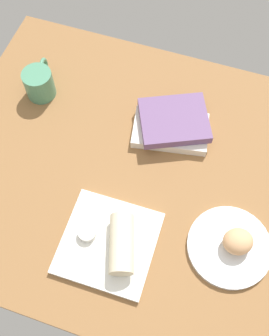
# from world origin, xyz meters

# --- Properties ---
(dining_table) EXTENTS (1.10, 0.90, 0.04)m
(dining_table) POSITION_xyz_m (0.00, 0.00, 0.02)
(dining_table) COLOR olive
(dining_table) RESTS_ON ground
(round_plate) EXTENTS (0.22, 0.22, 0.01)m
(round_plate) POSITION_xyz_m (0.30, -0.13, 0.05)
(round_plate) COLOR white
(round_plate) RESTS_ON dining_table
(scone_pastry) EXTENTS (0.10, 0.10, 0.06)m
(scone_pastry) POSITION_xyz_m (0.31, -0.13, 0.08)
(scone_pastry) COLOR tan
(scone_pastry) RESTS_ON round_plate
(square_plate) EXTENTS (0.24, 0.24, 0.02)m
(square_plate) POSITION_xyz_m (-0.00, -0.22, 0.05)
(square_plate) COLOR white
(square_plate) RESTS_ON dining_table
(sauce_cup) EXTENTS (0.05, 0.05, 0.02)m
(sauce_cup) POSITION_xyz_m (-0.06, -0.22, 0.07)
(sauce_cup) COLOR silver
(sauce_cup) RESTS_ON square_plate
(breakfast_wrap) EXTENTS (0.10, 0.16, 0.06)m
(breakfast_wrap) POSITION_xyz_m (0.04, -0.22, 0.09)
(breakfast_wrap) COLOR beige
(breakfast_wrap) RESTS_ON square_plate
(book_stack) EXTENTS (0.24, 0.22, 0.06)m
(book_stack) POSITION_xyz_m (0.06, 0.16, 0.07)
(book_stack) COLOR silver
(book_stack) RESTS_ON dining_table
(coffee_mug) EXTENTS (0.09, 0.14, 0.09)m
(coffee_mug) POSITION_xyz_m (-0.36, 0.17, 0.09)
(coffee_mug) COLOR #4C8C6B
(coffee_mug) RESTS_ON dining_table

